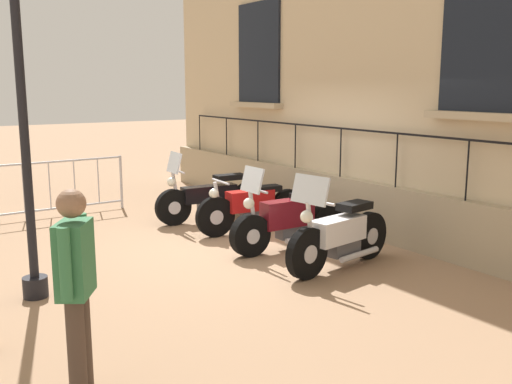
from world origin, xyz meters
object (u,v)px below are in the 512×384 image
Objects in this scene: motorcycle_red at (252,207)px; crowd_barrier at (62,186)px; motorcycle_black at (211,198)px; pedestrian_standing at (76,282)px; motorcycle_white at (339,236)px; motorcycle_maroon at (289,221)px.

crowd_barrier is at bearing -52.96° from motorcycle_red.
pedestrian_standing is (3.76, 4.60, 0.51)m from motorcycle_black.
motorcycle_white reaches higher than crowd_barrier.
motorcycle_red is 0.87× the size of crowd_barrier.
motorcycle_white is 1.18× the size of pedestrian_standing.
motorcycle_maroon is 1.04× the size of motorcycle_white.
motorcycle_red is 3.74m from crowd_barrier.
motorcycle_white is at bearing 90.84° from motorcycle_black.
crowd_barrier is 6.73m from pedestrian_standing.
motorcycle_black is at bearing -81.11° from motorcycle_red.
motorcycle_black is at bearing -89.16° from motorcycle_white.
motorcycle_white is (-0.05, 3.35, 0.03)m from motorcycle_black.
motorcycle_red is at bearing -138.16° from pedestrian_standing.
motorcycle_red is (-0.17, 1.08, 0.00)m from motorcycle_black.
motorcycle_maroon is at bearing 91.56° from motorcycle_black.
motorcycle_black is 1.10m from motorcycle_red.
motorcycle_white is 4.04m from pedestrian_standing.
motorcycle_maroon reaches higher than crowd_barrier.
pedestrian_standing reaches higher than motorcycle_maroon.
motorcycle_black is 2.83m from crowd_barrier.
pedestrian_standing is at bearing 75.55° from crowd_barrier.
pedestrian_standing reaches higher than crowd_barrier.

